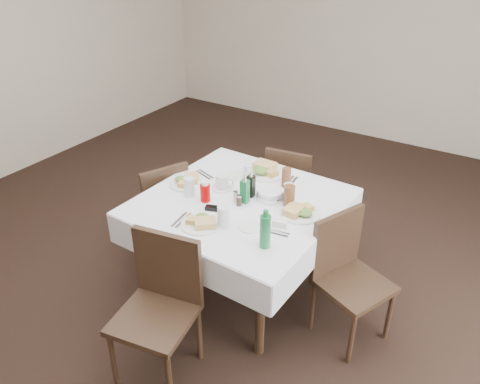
{
  "coord_description": "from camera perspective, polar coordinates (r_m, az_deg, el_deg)",
  "views": [
    {
      "loc": [
        1.62,
        -2.23,
        2.4
      ],
      "look_at": [
        0.13,
        0.14,
        0.8
      ],
      "focal_mm": 35.0,
      "sensor_mm": 36.0,
      "label": 1
    }
  ],
  "objects": [
    {
      "name": "cutlery_n",
      "position": [
        3.44,
        6.14,
        1.15
      ],
      "size": [
        0.07,
        0.21,
        0.01
      ],
      "color": "silver",
      "rests_on": "dining_table"
    },
    {
      "name": "iced_tea_b",
      "position": [
        3.11,
        6.0,
        -0.56
      ],
      "size": [
        0.08,
        0.08,
        0.16
      ],
      "color": "brown",
      "rests_on": "dining_table"
    },
    {
      "name": "oil_cruet_green",
      "position": [
        3.14,
        0.6,
        0.21
      ],
      "size": [
        0.05,
        0.05,
        0.21
      ],
      "color": "#1A6F37",
      "rests_on": "dining_table"
    },
    {
      "name": "meal_west",
      "position": [
        3.42,
        -6.52,
        1.33
      ],
      "size": [
        0.25,
        0.25,
        0.06
      ],
      "color": "white",
      "rests_on": "dining_table"
    },
    {
      "name": "ketchup_bottle",
      "position": [
        3.17,
        -4.27,
        0.02
      ],
      "size": [
        0.07,
        0.07,
        0.15
      ],
      "color": "#A80001",
      "rests_on": "dining_table"
    },
    {
      "name": "green_bottle",
      "position": [
        2.7,
        3.09,
        -4.76
      ],
      "size": [
        0.06,
        0.06,
        0.25
      ],
      "color": "#1A6F37",
      "rests_on": "dining_table"
    },
    {
      "name": "ground_plane",
      "position": [
        3.65,
        -2.9,
        -11.38
      ],
      "size": [
        7.0,
        7.0,
        0.0
      ],
      "primitive_type": "plane",
      "color": "black"
    },
    {
      "name": "side_plate_a",
      "position": [
        3.5,
        -0.49,
        1.94
      ],
      "size": [
        0.15,
        0.15,
        0.01
      ],
      "color": "white",
      "rests_on": "dining_table"
    },
    {
      "name": "meal_north",
      "position": [
        3.55,
        3.06,
        2.67
      ],
      "size": [
        0.31,
        0.31,
        0.07
      ],
      "color": "white",
      "rests_on": "dining_table"
    },
    {
      "name": "side_plate_b",
      "position": [
        2.92,
        1.31,
        -4.26
      ],
      "size": [
        0.14,
        0.14,
        0.01
      ],
      "color": "white",
      "rests_on": "dining_table"
    },
    {
      "name": "chair_north",
      "position": [
        4.01,
        6.15,
        0.79
      ],
      "size": [
        0.44,
        0.44,
        0.83
      ],
      "color": "black",
      "rests_on": "ground"
    },
    {
      "name": "cutlery_e",
      "position": [
        2.88,
        4.06,
        -4.89
      ],
      "size": [
        0.21,
        0.07,
        0.01
      ],
      "color": "silver",
      "rests_on": "dining_table"
    },
    {
      "name": "iced_tea_a",
      "position": [
        3.37,
        5.66,
        1.82
      ],
      "size": [
        0.07,
        0.07,
        0.14
      ],
      "color": "brown",
      "rests_on": "dining_table"
    },
    {
      "name": "coffee_mug",
      "position": [
        3.33,
        -2.16,
        1.16
      ],
      "size": [
        0.16,
        0.15,
        0.11
      ],
      "color": "white",
      "rests_on": "dining_table"
    },
    {
      "name": "sugar_caddy",
      "position": [
        2.93,
        4.88,
        -3.81
      ],
      "size": [
        0.1,
        0.07,
        0.05
      ],
      "color": "white",
      "rests_on": "dining_table"
    },
    {
      "name": "water_w",
      "position": [
        3.25,
        -6.2,
        0.64
      ],
      "size": [
        0.07,
        0.07,
        0.13
      ],
      "color": "silver",
      "rests_on": "dining_table"
    },
    {
      "name": "bread_basket",
      "position": [
        3.22,
        3.68,
        -0.32
      ],
      "size": [
        0.19,
        0.19,
        0.06
      ],
      "color": "silver",
      "rests_on": "dining_table"
    },
    {
      "name": "oil_cruet_dark",
      "position": [
        3.21,
        1.33,
        0.83
      ],
      "size": [
        0.05,
        0.05,
        0.2
      ],
      "color": "black",
      "rests_on": "dining_table"
    },
    {
      "name": "chair_south",
      "position": [
        2.82,
        -9.6,
        -12.67
      ],
      "size": [
        0.49,
        0.49,
        0.9
      ],
      "color": "black",
      "rests_on": "ground"
    },
    {
      "name": "meal_south",
      "position": [
        2.94,
        -4.7,
        -3.69
      ],
      "size": [
        0.25,
        0.25,
        0.05
      ],
      "color": "white",
      "rests_on": "dining_table"
    },
    {
      "name": "water_s",
      "position": [
        2.9,
        -2.03,
        -2.99
      ],
      "size": [
        0.08,
        0.08,
        0.14
      ],
      "color": "silver",
      "rests_on": "dining_table"
    },
    {
      "name": "cutlery_w",
      "position": [
        3.54,
        -4.34,
        2.12
      ],
      "size": [
        0.19,
        0.1,
        0.01
      ],
      "color": "silver",
      "rests_on": "dining_table"
    },
    {
      "name": "room_shell",
      "position": [
        2.84,
        -3.8,
        15.63
      ],
      "size": [
        6.04,
        7.04,
        2.8
      ],
      "color": "beige",
      "rests_on": "ground"
    },
    {
      "name": "sunglasses",
      "position": [
        3.09,
        -3.05,
        -2.02
      ],
      "size": [
        0.14,
        0.08,
        0.03
      ],
      "color": "black",
      "rests_on": "dining_table"
    },
    {
      "name": "water_n",
      "position": [
        3.44,
        0.97,
        2.39
      ],
      "size": [
        0.06,
        0.06,
        0.12
      ],
      "color": "silver",
      "rests_on": "dining_table"
    },
    {
      "name": "pepper_shaker",
      "position": [
        3.13,
        -0.13,
        -1.03
      ],
      "size": [
        0.03,
        0.03,
        0.08
      ],
      "color": "#3C2B21",
      "rests_on": "dining_table"
    },
    {
      "name": "cutlery_s",
      "position": [
        3.01,
        -7.17,
        -3.42
      ],
      "size": [
        0.07,
        0.19,
        0.01
      ],
      "color": "silver",
      "rests_on": "dining_table"
    },
    {
      "name": "salt_shaker",
      "position": [
        3.18,
        -0.57,
        -0.52
      ],
      "size": [
        0.03,
        0.03,
        0.07
      ],
      "color": "white",
      "rests_on": "dining_table"
    },
    {
      "name": "chair_east",
      "position": [
        3.1,
        12.77,
        -9.14
      ],
      "size": [
        0.53,
        0.53,
        0.86
      ],
      "color": "black",
      "rests_on": "ground"
    },
    {
      "name": "meal_east",
      "position": [
        3.06,
        7.27,
        -2.41
      ],
      "size": [
        0.26,
        0.26,
        0.06
      ],
      "color": "white",
      "rests_on": "dining_table"
    },
    {
      "name": "dining_table",
      "position": [
        3.25,
        0.07,
        -2.26
      ],
      "size": [
        1.32,
        1.32,
        0.76
      ],
      "color": "black",
      "rests_on": "ground"
    },
    {
      "name": "water_e",
      "position": [
        3.18,
        5.95,
        -0.1
      ],
      "size": [
        0.07,
        0.07,
        0.13
      ],
      "color": "silver",
      "rests_on": "dining_table"
    },
    {
      "name": "chair_west",
      "position": [
        3.79,
        -9.49,
        -1.36
      ],
      "size": [
        0.52,
        0.52,
        0.83
      ],
      "color": "black",
      "rests_on": "ground"
    }
  ]
}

